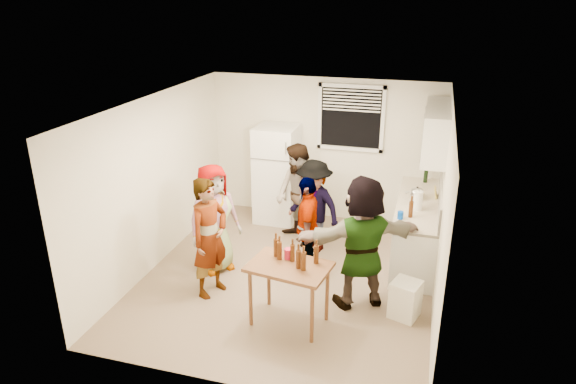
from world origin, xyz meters
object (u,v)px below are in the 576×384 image
(blue_cup, at_px, (400,219))
(guest_back_left, at_px, (297,242))
(refrigerator, at_px, (277,174))
(trash_bin, at_px, (405,299))
(serving_table, at_px, (289,322))
(guest_orange, at_px, (358,302))
(kettle, at_px, (416,199))
(beer_bottle_counter, at_px, (410,217))
(red_cup, at_px, (288,258))
(guest_stripe, at_px, (213,292))
(guest_back_right, at_px, (313,249))
(beer_bottle_table, at_px, (292,261))
(guest_black, at_px, (306,272))
(wine_bottle, at_px, (425,182))
(guest_grey, at_px, (217,267))

(blue_cup, height_order, guest_back_left, blue_cup)
(guest_back_left, bearing_deg, refrigerator, 171.42)
(trash_bin, xyz_separation_m, guest_back_left, (-1.83, 1.61, -0.25))
(serving_table, height_order, guest_orange, serving_table)
(trash_bin, distance_m, guest_orange, 0.66)
(kettle, height_order, guest_back_left, kettle)
(beer_bottle_counter, xyz_separation_m, red_cup, (-1.36, -1.43, -0.10))
(serving_table, bearing_deg, guest_stripe, 162.51)
(guest_back_right, bearing_deg, beer_bottle_counter, 12.01)
(beer_bottle_table, height_order, guest_orange, beer_bottle_table)
(refrigerator, distance_m, red_cup, 2.93)
(red_cup, height_order, guest_black, red_cup)
(guest_stripe, distance_m, guest_black, 1.39)
(beer_bottle_counter, distance_m, guest_black, 1.69)
(refrigerator, height_order, serving_table, refrigerator)
(kettle, height_order, trash_bin, kettle)
(beer_bottle_table, bearing_deg, trash_bin, 17.09)
(guest_stripe, bearing_deg, blue_cup, -43.94)
(wine_bottle, bearing_deg, refrigerator, -176.39)
(refrigerator, bearing_deg, trash_bin, -44.79)
(wine_bottle, height_order, blue_cup, wine_bottle)
(wine_bottle, relative_size, serving_table, 0.28)
(beer_bottle_table, distance_m, red_cup, 0.08)
(refrigerator, xyz_separation_m, guest_grey, (-0.35, -1.92, -0.85))
(guest_stripe, distance_m, guest_back_left, 1.90)
(wine_bottle, xyz_separation_m, beer_bottle_table, (-1.44, -2.97, -0.10))
(beer_bottle_counter, bearing_deg, wine_bottle, 84.24)
(blue_cup, bearing_deg, beer_bottle_counter, 36.78)
(blue_cup, bearing_deg, refrigerator, 147.29)
(refrigerator, relative_size, guest_back_right, 1.14)
(guest_stripe, relative_size, guest_back_right, 1.11)
(trash_bin, height_order, guest_grey, trash_bin)
(guest_stripe, bearing_deg, guest_orange, -60.79)
(beer_bottle_counter, height_order, guest_orange, beer_bottle_counter)
(refrigerator, xyz_separation_m, guest_back_left, (0.58, -0.78, -0.85))
(serving_table, bearing_deg, beer_bottle_table, 83.74)
(red_cup, bearing_deg, guest_orange, 31.87)
(kettle, height_order, red_cup, kettle)
(beer_bottle_counter, bearing_deg, blue_cup, -143.22)
(guest_orange, bearing_deg, guest_black, -60.95)
(guest_grey, bearing_deg, red_cup, -81.46)
(blue_cup, bearing_deg, guest_back_left, 158.44)
(refrigerator, distance_m, guest_back_left, 1.29)
(beer_bottle_counter, bearing_deg, guest_back_left, 162.72)
(wine_bottle, distance_m, guest_stripe, 3.88)
(kettle, xyz_separation_m, red_cup, (-1.41, -2.14, -0.10))
(beer_bottle_counter, bearing_deg, guest_back_right, 166.09)
(guest_black, bearing_deg, red_cup, -10.26)
(guest_orange, bearing_deg, guest_stripe, -19.29)
(guest_stripe, bearing_deg, refrigerator, 17.63)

